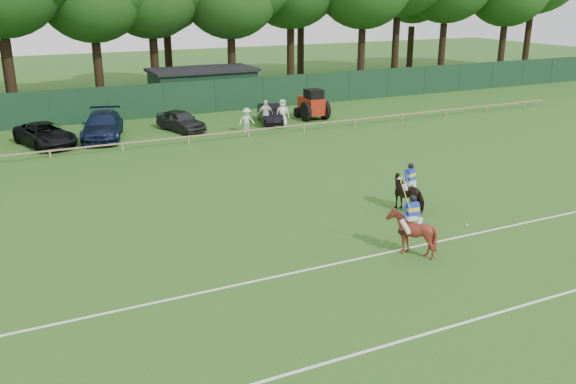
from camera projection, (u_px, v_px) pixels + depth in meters
ground at (312, 255)px, 21.66m from camera, size 160.00×160.00×0.00m
horse_dark at (409, 194)px, 25.85m from camera, size 1.33×1.94×1.50m
horse_chestnut at (411, 232)px, 21.51m from camera, size 1.52×1.66×1.64m
suv_black at (45, 135)px, 36.72m from camera, size 3.73×5.46×1.39m
sedan_navy at (103, 126)px, 38.52m from camera, size 3.69×6.07×1.65m
hatch_grey at (181, 121)px, 40.68m from camera, size 2.83×4.41×1.40m
estate_black at (270, 114)px, 43.05m from camera, size 2.45×4.22×1.31m
spectator_left at (247, 120)px, 40.19m from camera, size 1.10×0.70×1.63m
spectator_mid at (266, 114)px, 41.55m from camera, size 1.15×0.55×1.90m
spectator_right at (283, 113)px, 41.92m from camera, size 1.04×0.83×1.87m
rider_dark at (410, 178)px, 25.62m from camera, size 0.92×0.53×1.41m
rider_chestnut at (412, 213)px, 21.26m from camera, size 0.93×0.64×2.05m
polo_ball at (467, 225)px, 24.32m from camera, size 0.09×0.09×0.09m
pitch_lines at (366, 297)px, 18.67m from camera, size 60.00×5.10×0.01m
pitch_rail at (172, 138)px, 36.88m from camera, size 62.10×0.10×0.50m
perimeter_fence at (137, 102)px, 44.30m from camera, size 92.08×0.08×2.50m
utility_shed at (203, 87)px, 49.27m from camera, size 8.40×4.40×3.04m
tree_row at (141, 100)px, 52.35m from camera, size 96.00×12.00×21.00m
tractor at (312, 105)px, 44.31m from camera, size 1.86×2.64×2.20m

